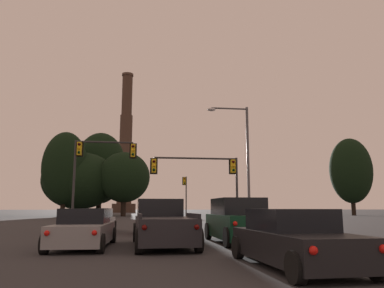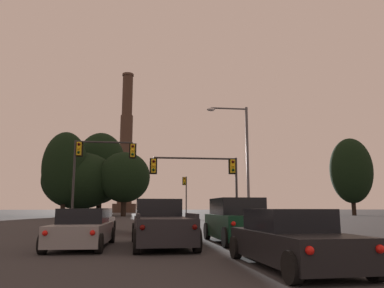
{
  "view_description": "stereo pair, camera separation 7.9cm",
  "coord_description": "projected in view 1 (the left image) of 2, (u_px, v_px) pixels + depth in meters",
  "views": [
    {
      "loc": [
        -0.9,
        -2.01,
        1.46
      ],
      "look_at": [
        5.77,
        47.22,
        9.94
      ],
      "focal_mm": 35.0,
      "sensor_mm": 36.0,
      "label": 1
    },
    {
      "loc": [
        -0.82,
        -2.02,
        1.46
      ],
      "look_at": [
        5.77,
        47.22,
        9.94
      ],
      "focal_mm": 35.0,
      "sensor_mm": 36.0,
      "label": 2
    }
  ],
  "objects": [
    {
      "name": "street_lamp",
      "position": [
        242.0,
        153.0,
        27.83
      ],
      "size": [
        3.17,
        0.36,
        9.01
      ],
      "color": "#56565B",
      "rests_on": "ground_plane"
    },
    {
      "name": "pickup_truck_center_lane_second",
      "position": [
        162.0,
        225.0,
        14.6
      ],
      "size": [
        2.34,
        5.56,
        1.82
      ],
      "rotation": [
        0.0,
        0.0,
        0.03
      ],
      "color": "#232328",
      "rests_on": "ground_plane"
    },
    {
      "name": "traffic_light_far_right",
      "position": [
        185.0,
        191.0,
        56.94
      ],
      "size": [
        0.78,
        0.5,
        6.17
      ],
      "color": "#2D2D30",
      "rests_on": "ground_plane"
    },
    {
      "name": "treeline_right_mid",
      "position": [
        80.0,
        181.0,
        66.56
      ],
      "size": [
        13.21,
        11.89,
        11.3
      ],
      "color": "black",
      "rests_on": "ground_plane"
    },
    {
      "name": "smokestack",
      "position": [
        125.0,
        156.0,
        118.56
      ],
      "size": [
        7.33,
        7.33,
        44.94
      ],
      "color": "#3C2B22",
      "rests_on": "ground_plane"
    },
    {
      "name": "suv_right_lane_second",
      "position": [
        238.0,
        221.0,
        15.88
      ],
      "size": [
        2.15,
        4.92,
        1.86
      ],
      "rotation": [
        0.0,
        0.0,
        0.01
      ],
      "color": "#0F3823",
      "rests_on": "ground_plane"
    },
    {
      "name": "treeline_left_mid",
      "position": [
        65.0,
        168.0,
        63.68
      ],
      "size": [
        7.63,
        6.86,
        14.37
      ],
      "color": "black",
      "rests_on": "ground_plane"
    },
    {
      "name": "sedan_left_lane_front",
      "position": [
        96.0,
        221.0,
        22.41
      ],
      "size": [
        2.14,
        4.76,
        1.43
      ],
      "rotation": [
        0.0,
        0.0,
        -0.04
      ],
      "color": "gray",
      "rests_on": "ground_plane"
    },
    {
      "name": "treeline_center_left",
      "position": [
        100.0,
        168.0,
        72.26
      ],
      "size": [
        9.83,
        8.84,
        15.93
      ],
      "color": "black",
      "rests_on": "ground_plane"
    },
    {
      "name": "traffic_light_overhead_left",
      "position": [
        95.0,
        161.0,
        29.52
      ],
      "size": [
        4.97,
        0.5,
        6.73
      ],
      "color": "#2D2D30",
      "rests_on": "ground_plane"
    },
    {
      "name": "traffic_light_overhead_right",
      "position": [
        207.0,
        173.0,
        29.05
      ],
      "size": [
        6.97,
        0.5,
        5.35
      ],
      "color": "#2D2D30",
      "rests_on": "ground_plane"
    },
    {
      "name": "treeline_far_right",
      "position": [
        124.0,
        177.0,
        65.33
      ],
      "size": [
        8.87,
        7.99,
        11.13
      ],
      "color": "black",
      "rests_on": "ground_plane"
    },
    {
      "name": "sedan_right_lane_third",
      "position": [
        293.0,
        240.0,
        9.29
      ],
      "size": [
        2.16,
        4.77,
        1.43
      ],
      "rotation": [
        0.0,
        0.0,
        0.04
      ],
      "color": "black",
      "rests_on": "ground_plane"
    },
    {
      "name": "hatchback_center_lane_front",
      "position": [
        152.0,
        222.0,
        21.26
      ],
      "size": [
        1.92,
        4.11,
        1.44
      ],
      "rotation": [
        0.0,
        0.0,
        -0.0
      ],
      "color": "maroon",
      "rests_on": "ground_plane"
    },
    {
      "name": "sedan_left_lane_second",
      "position": [
        84.0,
        229.0,
        13.93
      ],
      "size": [
        2.11,
        4.75,
        1.43
      ],
      "rotation": [
        0.0,
        0.0,
        -0.03
      ],
      "color": "gray",
      "rests_on": "ground_plane"
    },
    {
      "name": "treeline_center_right",
      "position": [
        351.0,
        171.0,
        72.67
      ],
      "size": [
        8.14,
        7.33,
        14.92
      ],
      "color": "black",
      "rests_on": "ground_plane"
    }
  ]
}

